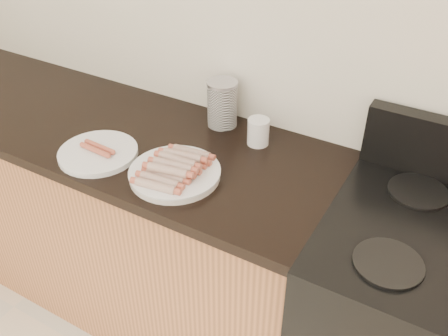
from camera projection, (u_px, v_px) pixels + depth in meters
The scene contains 11 objects.
wall_back at pixel (266, 17), 1.64m from camera, with size 4.00×0.04×2.60m, color silver.
cabinet_base at pixel (84, 205), 2.21m from camera, with size 2.20×0.59×0.86m, color #B57043.
counter_slab at pixel (65, 116), 1.95m from camera, with size 2.20×0.62×0.04m, color black.
burner_near_left at pixel (388, 263), 1.27m from camera, with size 0.18×0.18×0.01m, color black.
burner_far_left at pixel (418, 191), 1.51m from camera, with size 0.18×0.18×0.01m, color black.
main_plate at pixel (175, 174), 1.59m from camera, with size 0.29×0.29×0.02m, color white.
side_plate at pixel (98, 153), 1.69m from camera, with size 0.27×0.27×0.02m, color silver.
hotdog_pile at pixel (174, 166), 1.57m from camera, with size 0.13×0.25×0.05m.
plain_sausages at pixel (97, 148), 1.68m from camera, with size 0.12×0.05×0.02m.
canister at pixel (222, 104), 1.81m from camera, with size 0.11×0.11×0.17m.
mug at pixel (258, 132), 1.73m from camera, with size 0.08×0.08×0.10m, color white.
Camera 1 is at (0.69, 0.53, 1.85)m, focal length 40.00 mm.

